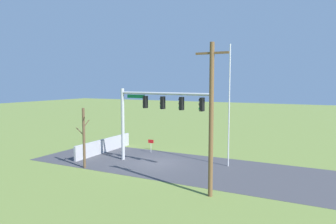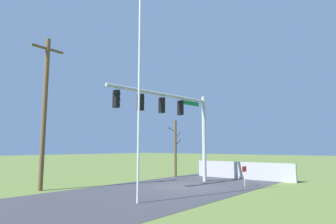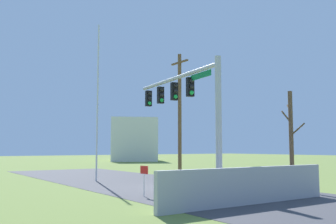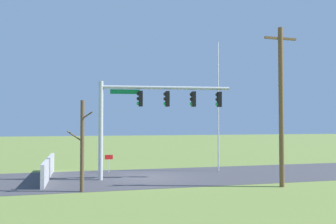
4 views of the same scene
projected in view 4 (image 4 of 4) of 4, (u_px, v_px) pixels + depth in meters
ground_plane at (148, 177)px, 22.11m from camera, size 160.00×160.00×0.00m
road_surface at (207, 175)px, 23.10m from camera, size 28.00×8.00×0.01m
sidewalk_corner at (83, 181)px, 20.80m from camera, size 6.00×6.00×0.01m
retaining_fence at (48, 168)px, 21.66m from camera, size 0.20×7.68×1.28m
signal_mast at (147, 107)px, 21.57m from camera, size 8.16×1.24×6.01m
flagpole at (218, 106)px, 25.24m from camera, size 0.10×0.10×9.38m
utility_pole at (281, 104)px, 18.96m from camera, size 1.90×0.26×8.68m
bare_tree at (82, 145)px, 17.50m from camera, size 1.27×1.02×4.58m
open_sign at (109, 159)px, 24.49m from camera, size 0.56×0.04×1.22m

